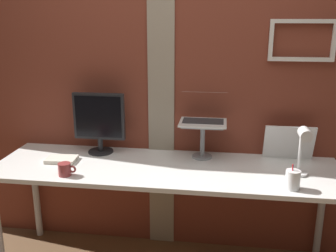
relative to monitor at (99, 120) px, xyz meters
The scene contains 10 objects.
brick_wall_back 0.63m from the monitor, 19.18° to the left, with size 3.70×0.16×2.63m.
desk 0.63m from the monitor, 22.10° to the right, with size 2.28×0.66×0.77m.
monitor is the anchor object (origin of this frame).
laptop_stand 0.74m from the monitor, ahead, with size 0.28×0.22×0.25m.
laptop 0.74m from the monitor, ahead, with size 0.32×0.31×0.20m.
whiteboard_panel 1.33m from the monitor, ahead, with size 0.33×0.02×0.26m, color white.
desk_lamp 1.37m from the monitor, 10.98° to the right, with size 0.12×0.20×0.32m.
pen_cup 1.36m from the monitor, 18.84° to the right, with size 0.08×0.08×0.15m.
coffee_mug 0.49m from the monitor, 101.65° to the right, with size 0.11×0.08×0.08m.
paper_clutter_stack 0.38m from the monitor, 135.61° to the right, with size 0.20×0.14×0.03m, color silver.
Camera 1 is at (0.33, -2.21, 1.73)m, focal length 41.03 mm.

